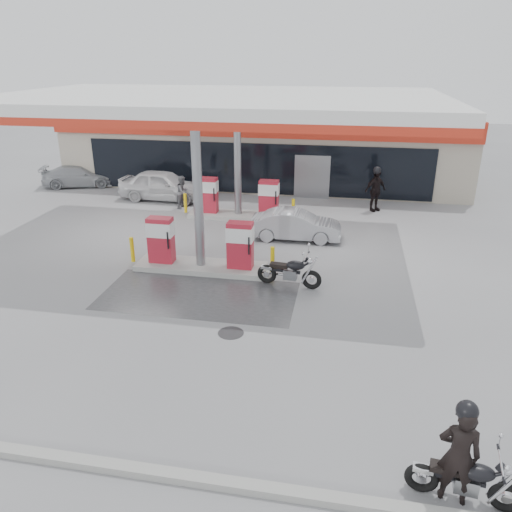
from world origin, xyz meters
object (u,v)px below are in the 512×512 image
(parked_motorcycle, at_px, (290,272))
(parked_car_left, at_px, (79,176))
(pump_island_near, at_px, (200,250))
(attendant, at_px, (183,192))
(main_motorcycle, at_px, (466,481))
(hatchback_silver, at_px, (296,225))
(pump_island_far, at_px, (238,202))
(biker_main, at_px, (459,455))
(sedan_white, at_px, (163,185))
(biker_walking, at_px, (375,190))

(parked_motorcycle, height_order, parked_car_left, parked_car_left)
(pump_island_near, bearing_deg, attendant, 112.77)
(parked_motorcycle, relative_size, attendant, 1.35)
(main_motorcycle, bearing_deg, hatchback_silver, 116.20)
(pump_island_far, xyz_separation_m, attendant, (-2.94, 1.00, 0.07))
(parked_motorcycle, xyz_separation_m, parked_car_left, (-13.20, 10.80, 0.10))
(pump_island_near, height_order, biker_main, biker_main)
(hatchback_silver, bearing_deg, main_motorcycle, -161.98)
(sedan_white, relative_size, attendant, 2.84)
(parked_motorcycle, height_order, hatchback_silver, hatchback_silver)
(main_motorcycle, xyz_separation_m, parked_car_left, (-17.05, 18.55, 0.15))
(pump_island_near, relative_size, biker_main, 2.76)
(pump_island_near, bearing_deg, hatchback_silver, 51.28)
(attendant, bearing_deg, parked_car_left, 79.54)
(pump_island_near, height_order, main_motorcycle, pump_island_near)
(pump_island_near, height_order, biker_walking, biker_walking)
(main_motorcycle, xyz_separation_m, parked_motorcycle, (-3.86, 7.75, 0.05))
(parked_motorcycle, bearing_deg, main_motorcycle, -56.42)
(main_motorcycle, relative_size, parked_motorcycle, 0.89)
(attendant, height_order, biker_walking, biker_walking)
(pump_island_near, distance_m, pump_island_far, 6.00)
(biker_walking, bearing_deg, parked_car_left, 136.33)
(parked_motorcycle, bearing_deg, sedan_white, 137.26)
(pump_island_far, height_order, main_motorcycle, pump_island_far)
(hatchback_silver, bearing_deg, pump_island_far, 49.34)
(pump_island_near, height_order, attendant, pump_island_near)
(biker_main, bearing_deg, main_motorcycle, -177.81)
(pump_island_near, distance_m, main_motorcycle, 11.09)
(pump_island_far, relative_size, sedan_white, 1.16)
(attendant, bearing_deg, biker_main, -135.18)
(biker_main, relative_size, attendant, 1.19)
(pump_island_far, bearing_deg, biker_main, -64.71)
(pump_island_near, height_order, parked_motorcycle, pump_island_near)
(attendant, bearing_deg, main_motorcycle, -134.71)
(biker_main, bearing_deg, parked_car_left, -39.32)
(pump_island_near, height_order, hatchback_silver, pump_island_near)
(sedan_white, relative_size, biker_walking, 2.25)
(pump_island_far, distance_m, hatchback_silver, 3.76)
(parked_motorcycle, height_order, attendant, attendant)
(attendant, height_order, hatchback_silver, attendant)
(biker_main, relative_size, parked_car_left, 0.46)
(parked_motorcycle, xyz_separation_m, attendant, (-6.14, 7.80, 0.30))
(biker_main, bearing_deg, pump_island_far, -56.34)
(attendant, relative_size, hatchback_silver, 0.43)
(biker_walking, bearing_deg, biker_main, -124.71)
(sedan_white, height_order, attendant, attendant)
(biker_main, xyz_separation_m, hatchback_silver, (-3.98, 12.13, -0.34))
(attendant, height_order, parked_car_left, attendant)
(parked_car_left, bearing_deg, pump_island_far, -130.47)
(parked_motorcycle, distance_m, sedan_white, 11.78)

